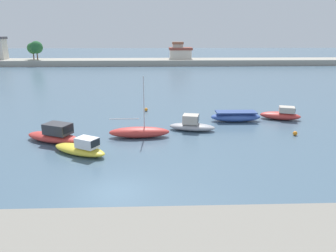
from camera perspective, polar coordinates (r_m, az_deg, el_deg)
name	(u,v)px	position (r m, az deg, el deg)	size (l,w,h in m)	color
ground_plane	(114,192)	(19.88, -9.70, -11.66)	(400.00, 400.00, 0.00)	#476075
moored_boat_1	(55,135)	(29.68, -19.70, -1.54)	(5.77, 3.96, 1.73)	#C63833
moored_boat_2	(81,148)	(26.09, -15.38, -3.89)	(5.11, 3.87, 1.49)	yellow
moored_boat_3	(139,132)	(29.38, -5.18, -1.08)	(5.59, 1.69, 5.65)	#C63833
moored_boat_4	(192,125)	(31.42, 4.30, 0.18)	(4.78, 2.66, 1.58)	#9E9EA3
moored_boat_5	(236,116)	(35.43, 12.07, 1.69)	(5.45, 1.97, 1.10)	#3856A8
moored_boat_6	(281,115)	(37.55, 19.71, 1.95)	(4.65, 3.00, 1.48)	#C63833
mooring_buoy_1	(295,133)	(32.15, 21.88, -1.23)	(0.42, 0.42, 0.42)	orange
mooring_buoy_2	(146,110)	(39.32, -3.96, 2.97)	(0.42, 0.42, 0.42)	orange
distant_shoreline	(140,60)	(99.85, -5.02, 11.69)	(127.34, 10.78, 8.39)	#9E998C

